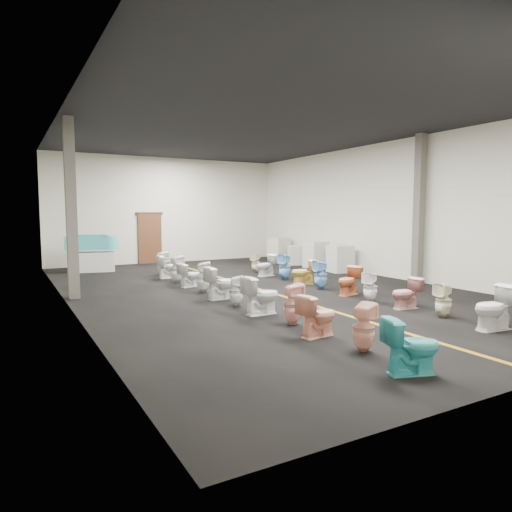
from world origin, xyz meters
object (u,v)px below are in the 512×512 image
object	(u,v)px
bathtub	(91,242)
toilet_left_7	(203,277)
toilet_left_9	(176,269)
toilet_left_3	(293,304)
toilet_left_1	(364,327)
toilet_right_8	(285,267)
toilet_right_9	(266,265)
toilet_left_0	(412,346)
toilet_left_10	(169,267)
toilet_left_2	(318,315)
toilet_right_10	(256,263)
toilet_right_1	(495,308)
toilet_left_11	(162,263)
display_table	(92,262)
appliance_crate_b	(316,255)
toilet_right_4	(370,287)
toilet_left_8	(190,275)
toilet_right_5	(349,281)
appliance_crate_a	(340,259)
appliance_crate_c	(297,255)
appliance_crate_d	(279,250)
toilet_right_3	(406,293)
toilet_right_2	(443,300)
toilet_left_5	(236,291)
toilet_left_4	(261,295)
toilet_left_6	(221,283)

from	to	relation	value
bathtub	toilet_left_7	world-z (taller)	bathtub
toilet_left_9	toilet_left_3	bearing A→B (deg)	165.51
toilet_left_1	toilet_right_8	world-z (taller)	toilet_right_8
toilet_right_8	toilet_right_9	world-z (taller)	toilet_right_8
toilet_left_0	toilet_left_10	world-z (taller)	toilet_left_0
toilet_left_2	toilet_right_10	distance (m)	8.57
toilet_right_8	toilet_right_10	world-z (taller)	toilet_right_8
toilet_left_7	toilet_right_1	bearing A→B (deg)	-132.53
toilet_left_10	toilet_left_11	bearing A→B (deg)	-4.57
toilet_left_1	toilet_left_3	distance (m)	1.97
display_table	appliance_crate_b	distance (m)	8.45
appliance_crate_b	toilet_right_4	xyz separation A→B (m)	(-2.97, -6.20, -0.14)
toilet_left_8	toilet_right_5	distance (m)	4.57
appliance_crate_a	toilet_right_5	size ratio (longest dim) A/B	1.28
bathtub	appliance_crate_c	distance (m)	8.09
toilet_left_1	toilet_left_0	bearing A→B (deg)	153.61
appliance_crate_d	toilet_left_1	distance (m)	13.15
toilet_left_8	toilet_right_3	xyz separation A→B (m)	(3.15, -5.25, 0.01)
appliance_crate_c	toilet_right_2	distance (m)	9.83
toilet_left_8	toilet_left_1	bearing A→B (deg)	166.33
toilet_left_1	display_table	bearing A→B (deg)	-10.14
toilet_left_9	toilet_right_9	size ratio (longest dim) A/B	1.14
toilet_left_0	toilet_left_5	bearing A→B (deg)	19.29
toilet_right_2	toilet_right_4	bearing A→B (deg)	-173.52
toilet_right_5	toilet_left_5	bearing A→B (deg)	-110.97
display_table	toilet_left_2	world-z (taller)	toilet_left_2
toilet_right_3	toilet_right_10	xyz separation A→B (m)	(0.06, 7.06, 0.00)
toilet_right_3	toilet_right_5	xyz separation A→B (m)	(0.01, 1.95, 0.03)
toilet_left_10	toilet_left_8	bearing A→B (deg)	178.64
appliance_crate_b	toilet_right_8	world-z (taller)	appliance_crate_b
toilet_left_9	toilet_right_9	world-z (taller)	toilet_left_9
toilet_left_0	bathtub	bearing A→B (deg)	27.00
toilet_right_4	toilet_right_8	size ratio (longest dim) A/B	0.88
appliance_crate_b	toilet_left_5	xyz separation A→B (m)	(-5.99, -4.99, -0.17)
toilet_left_7	toilet_right_1	size ratio (longest dim) A/B	1.00
appliance_crate_b	toilet_right_5	bearing A→B (deg)	-118.17
appliance_crate_b	toilet_left_10	bearing A→B (deg)	179.07
appliance_crate_b	toilet_left_4	world-z (taller)	appliance_crate_b
toilet_left_7	toilet_right_9	xyz separation A→B (m)	(3.08, 1.86, -0.05)
toilet_left_6	toilet_left_4	bearing A→B (deg)	177.81
toilet_right_4	toilet_left_1	bearing A→B (deg)	-65.14
toilet_left_2	toilet_left_5	xyz separation A→B (m)	(-0.06, 3.06, -0.03)
toilet_left_10	toilet_left_2	bearing A→B (deg)	179.46
bathtub	toilet_left_8	world-z (taller)	bathtub
toilet_right_2	appliance_crate_a	bearing A→B (deg)	158.35
appliance_crate_d	toilet_left_8	distance (m)	7.53
toilet_left_3	toilet_right_2	xyz separation A→B (m)	(3.05, -1.01, -0.04)
appliance_crate_b	toilet_left_9	size ratio (longest dim) A/B	1.22
appliance_crate_a	toilet_left_1	bearing A→B (deg)	-127.37
toilet_left_11	toilet_left_7	bearing A→B (deg)	154.31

